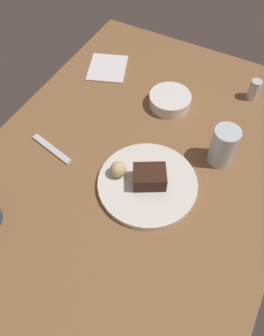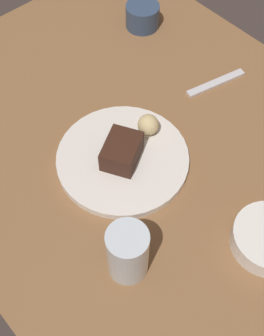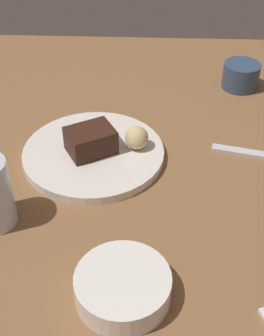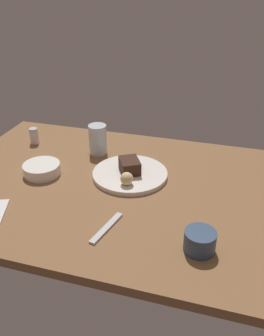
% 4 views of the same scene
% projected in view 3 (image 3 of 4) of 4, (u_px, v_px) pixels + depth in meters
% --- Properties ---
extents(dining_table, '(1.20, 0.84, 0.03)m').
position_uv_depth(dining_table, '(128.00, 180.00, 0.85)').
color(dining_table, brown).
rests_on(dining_table, ground).
extents(dessert_plate, '(0.27, 0.27, 0.02)m').
position_uv_depth(dessert_plate, '(94.00, 154.00, 0.87)').
color(dessert_plate, white).
rests_on(dessert_plate, dining_table).
extents(chocolate_cake_slice, '(0.10, 0.11, 0.05)m').
position_uv_depth(chocolate_cake_slice, '(91.00, 141.00, 0.85)').
color(chocolate_cake_slice, '#381E14').
rests_on(chocolate_cake_slice, dessert_plate).
extents(bread_roll, '(0.04, 0.04, 0.04)m').
position_uv_depth(bread_roll, '(137.00, 138.00, 0.86)').
color(bread_roll, '#DBC184').
rests_on(bread_roll, dessert_plate).
extents(side_bowl, '(0.13, 0.13, 0.04)m').
position_uv_depth(side_bowl, '(123.00, 287.00, 0.62)').
color(side_bowl, white).
rests_on(side_bowl, dining_table).
extents(coffee_cup, '(0.08, 0.08, 0.06)m').
position_uv_depth(coffee_cup, '(241.00, 76.00, 1.06)').
color(coffee_cup, '#334766').
rests_on(coffee_cup, dining_table).
extents(dessert_spoon, '(0.05, 0.15, 0.01)m').
position_uv_depth(dessert_spoon, '(251.00, 153.00, 0.88)').
color(dessert_spoon, silver).
rests_on(dessert_spoon, dining_table).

